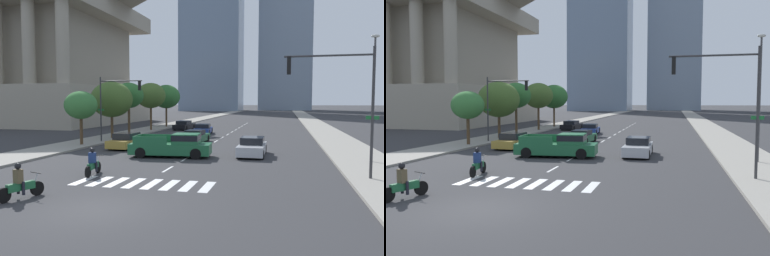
# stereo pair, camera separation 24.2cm
# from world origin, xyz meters

# --- Properties ---
(ground_plane) EXTENTS (800.00, 800.00, 0.00)m
(ground_plane) POSITION_xyz_m (0.00, 0.00, 0.00)
(ground_plane) COLOR #333335
(sidewalk_east) EXTENTS (4.00, 260.00, 0.15)m
(sidewalk_east) POSITION_xyz_m (11.64, 30.00, 0.07)
(sidewalk_east) COLOR gray
(sidewalk_east) RESTS_ON ground
(sidewalk_west) EXTENTS (4.00, 260.00, 0.15)m
(sidewalk_west) POSITION_xyz_m (-11.64, 30.00, 0.07)
(sidewalk_west) COLOR gray
(sidewalk_west) RESTS_ON ground
(crosswalk_near) EXTENTS (6.75, 2.32, 0.01)m
(crosswalk_near) POSITION_xyz_m (0.00, 4.61, 0.00)
(crosswalk_near) COLOR silver
(crosswalk_near) RESTS_ON ground
(lane_divider_center) EXTENTS (0.14, 50.00, 0.01)m
(lane_divider_center) POSITION_xyz_m (0.00, 32.61, 0.00)
(lane_divider_center) COLOR silver
(lane_divider_center) RESTS_ON ground
(motorcycle_lead) EXTENTS (0.97, 2.00, 1.49)m
(motorcycle_lead) POSITION_xyz_m (-3.74, 0.68, 0.58)
(motorcycle_lead) COLOR black
(motorcycle_lead) RESTS_ON ground
(motorcycle_trailing) EXTENTS (0.70, 2.05, 1.49)m
(motorcycle_trailing) POSITION_xyz_m (-3.35, 5.95, 0.58)
(motorcycle_trailing) COLOR black
(motorcycle_trailing) RESTS_ON ground
(pickup_truck) EXTENTS (5.85, 2.56, 1.67)m
(pickup_truck) POSITION_xyz_m (-0.99, 13.44, 0.81)
(pickup_truck) COLOR #1E6038
(pickup_truck) RESTS_ON ground
(sedan_blue_0) EXTENTS (2.13, 4.61, 1.21)m
(sedan_blue_0) POSITION_xyz_m (-3.04, 32.95, 0.56)
(sedan_blue_0) COLOR navy
(sedan_blue_0) RESTS_ON ground
(sedan_gold_1) EXTENTS (2.01, 4.79, 1.31)m
(sedan_gold_1) POSITION_xyz_m (-6.31, 17.51, 0.60)
(sedan_gold_1) COLOR #B28E38
(sedan_gold_1) RESTS_ON ground
(sedan_silver_2) EXTENTS (1.91, 4.66, 1.34)m
(sedan_silver_2) POSITION_xyz_m (4.31, 15.45, 0.62)
(sedan_silver_2) COLOR #B7BABF
(sedan_silver_2) RESTS_ON ground
(sedan_green_3) EXTENTS (2.03, 4.41, 1.23)m
(sedan_green_3) POSITION_xyz_m (-1.67, 22.94, 0.57)
(sedan_green_3) COLOR #1E6038
(sedan_green_3) RESTS_ON ground
(sedan_black_4) EXTENTS (2.24, 4.78, 1.26)m
(sedan_black_4) POSITION_xyz_m (-7.04, 39.02, 0.59)
(sedan_black_4) COLOR black
(sedan_black_4) RESTS_ON ground
(traffic_signal_near) EXTENTS (4.55, 0.28, 6.46)m
(traffic_signal_near) POSITION_xyz_m (9.24, 7.75, 4.54)
(traffic_signal_near) COLOR #333335
(traffic_signal_near) RESTS_ON sidewalk_east
(traffic_signal_far) EXTENTS (4.49, 0.28, 6.10)m
(traffic_signal_far) POSITION_xyz_m (-8.92, 20.83, 4.31)
(traffic_signal_far) COLOR #333335
(traffic_signal_far) RESTS_ON sidewalk_west
(street_lamp_east) EXTENTS (0.50, 0.24, 7.92)m
(street_lamp_east) POSITION_xyz_m (11.94, 13.44, 4.71)
(street_lamp_east) COLOR #3F3F42
(street_lamp_east) RESTS_ON sidewalk_east
(street_tree_nearest) EXTENTS (2.88, 2.88, 4.70)m
(street_tree_nearest) POSITION_xyz_m (-10.84, 17.87, 3.60)
(street_tree_nearest) COLOR #4C3823
(street_tree_nearest) RESTS_ON sidewalk_west
(street_tree_second) EXTENTS (4.32, 4.32, 5.83)m
(street_tree_second) POSITION_xyz_m (-10.84, 24.05, 4.14)
(street_tree_second) COLOR #4C3823
(street_tree_second) RESTS_ON sidewalk_west
(street_tree_third) EXTENTS (3.43, 3.43, 5.94)m
(street_tree_third) POSITION_xyz_m (-10.84, 28.52, 4.61)
(street_tree_third) COLOR #4C3823
(street_tree_third) RESTS_ON sidewalk_west
(street_tree_fourth) EXTENTS (3.95, 3.95, 6.25)m
(street_tree_fourth) POSITION_xyz_m (-10.84, 35.96, 4.71)
(street_tree_fourth) COLOR #4C3823
(street_tree_fourth) RESTS_ON sidewalk_west
(street_tree_fifth) EXTENTS (4.17, 4.17, 6.29)m
(street_tree_fifth) POSITION_xyz_m (-10.84, 42.82, 4.66)
(street_tree_fifth) COLOR #4C3823
(street_tree_fifth) RESTS_ON sidewalk_west
(war_memorial) EXTENTS (31.33, 31.33, 36.93)m
(war_memorial) POSITION_xyz_m (-36.74, 49.18, 18.90)
(war_memorial) COLOR #A89E89
(war_memorial) RESTS_ON ground
(office_tower_center_skyline) EXTENTS (22.70, 20.98, 97.26)m
(office_tower_center_skyline) POSITION_xyz_m (6.45, 167.62, 48.10)
(office_tower_center_skyline) COLOR #8C9EB2
(office_tower_center_skyline) RESTS_ON ground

